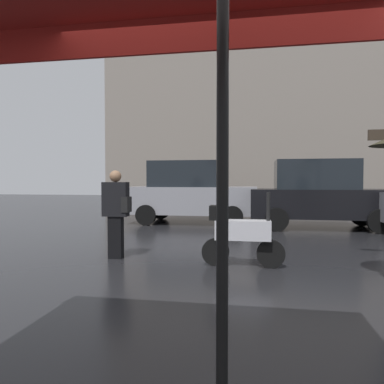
# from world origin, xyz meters

# --- Properties ---
(ground_plane) EXTENTS (60.00, 60.00, 0.00)m
(ground_plane) POSITION_xyz_m (0.00, 0.00, 0.00)
(ground_plane) COLOR black
(pedestrian_with_bag) EXTENTS (0.50, 0.24, 1.61)m
(pedestrian_with_bag) POSITION_xyz_m (-2.34, 3.32, 0.91)
(pedestrian_with_bag) COLOR black
(pedestrian_with_bag) RESTS_ON ground
(parked_scooter) EXTENTS (1.37, 0.32, 1.23)m
(parked_scooter) POSITION_xyz_m (-0.08, 3.06, 0.55)
(parked_scooter) COLOR black
(parked_scooter) RESTS_ON ground
(parked_car_left) EXTENTS (4.23, 2.03, 2.07)m
(parked_car_left) POSITION_xyz_m (-1.93, 8.96, 1.03)
(parked_car_left) COLOR gray
(parked_car_left) RESTS_ON ground
(parked_car_right) EXTENTS (4.15, 1.83, 2.03)m
(parked_car_right) POSITION_xyz_m (2.07, 8.20, 1.02)
(parked_car_right) COLOR black
(parked_car_right) RESTS_ON ground
(building_block) EXTENTS (14.35, 2.69, 14.82)m
(building_block) POSITION_xyz_m (0.00, 15.30, 7.41)
(building_block) COLOR gray
(building_block) RESTS_ON ground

